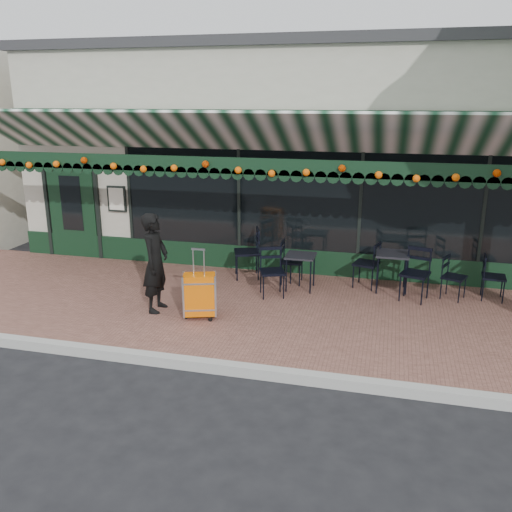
% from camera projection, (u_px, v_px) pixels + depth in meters
% --- Properties ---
extents(ground, '(80.00, 80.00, 0.00)m').
position_uv_depth(ground, '(231.00, 370.00, 7.39)').
color(ground, black).
rests_on(ground, ground).
extents(sidewalk, '(18.00, 4.00, 0.15)m').
position_uv_depth(sidewalk, '(265.00, 311.00, 9.22)').
color(sidewalk, brown).
rests_on(sidewalk, ground).
extents(curb, '(18.00, 0.16, 0.15)m').
position_uv_depth(curb, '(229.00, 368.00, 7.29)').
color(curb, '#9E9E99').
rests_on(curb, ground).
extents(restaurant_building, '(12.00, 9.60, 4.50)m').
position_uv_depth(restaurant_building, '(317.00, 149.00, 14.03)').
color(restaurant_building, '#A29E8C').
rests_on(restaurant_building, ground).
extents(woman, '(0.40, 0.61, 1.65)m').
position_uv_depth(woman, '(155.00, 263.00, 8.86)').
color(woman, black).
rests_on(woman, sidewalk).
extents(suitcase, '(0.57, 0.42, 1.15)m').
position_uv_depth(suitcase, '(200.00, 295.00, 8.65)').
color(suitcase, '#DD5F07').
rests_on(suitcase, sidewalk).
extents(cafe_table_a, '(0.58, 0.58, 0.72)m').
position_uv_depth(cafe_table_a, '(392.00, 257.00, 9.82)').
color(cafe_table_a, black).
rests_on(cafe_table_a, sidewalk).
extents(cafe_table_b, '(0.53, 0.53, 0.66)m').
position_uv_depth(cafe_table_b, '(301.00, 258.00, 9.92)').
color(cafe_table_b, black).
rests_on(cafe_table_b, sidewalk).
extents(chair_a_left, '(0.54, 0.54, 0.88)m').
position_uv_depth(chair_a_left, '(366.00, 264.00, 10.08)').
color(chair_a_left, black).
rests_on(chair_a_left, sidewalk).
extents(chair_a_right, '(0.51, 0.51, 0.77)m').
position_uv_depth(chair_a_right, '(454.00, 278.00, 9.49)').
color(chair_a_right, black).
rests_on(chair_a_right, sidewalk).
extents(chair_a_front, '(0.58, 0.58, 0.94)m').
position_uv_depth(chair_a_front, '(415.00, 274.00, 9.41)').
color(chair_a_front, black).
rests_on(chair_a_front, sidewalk).
extents(chair_a_extra, '(0.44, 0.44, 0.81)m').
position_uv_depth(chair_a_extra, '(494.00, 277.00, 9.45)').
color(chair_a_extra, black).
rests_on(chair_a_extra, sidewalk).
extents(chair_b_left, '(0.64, 0.64, 1.01)m').
position_uv_depth(chair_b_left, '(247.00, 253.00, 10.59)').
color(chair_b_left, black).
rests_on(chair_b_left, sidewalk).
extents(chair_b_right, '(0.44, 0.44, 0.84)m').
position_uv_depth(chair_b_right, '(292.00, 262.00, 10.29)').
color(chair_b_right, black).
rests_on(chair_b_right, sidewalk).
extents(chair_b_front, '(0.57, 0.57, 0.88)m').
position_uv_depth(chair_b_front, '(272.00, 272.00, 9.61)').
color(chair_b_front, black).
rests_on(chair_b_front, sidewalk).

